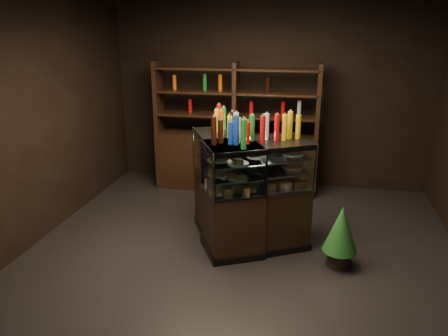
{
  "coord_description": "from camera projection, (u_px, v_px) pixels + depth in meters",
  "views": [
    {
      "loc": [
        0.73,
        -4.41,
        2.58
      ],
      "look_at": [
        -0.25,
        0.2,
        0.98
      ],
      "focal_mm": 35.0,
      "sensor_mm": 36.0,
      "label": 1
    }
  ],
  "objects": [
    {
      "name": "display_case",
      "position": [
        241.0,
        209.0,
        5.19
      ],
      "size": [
        1.57,
        1.34,
        1.31
      ],
      "rotation": [
        0.0,
        0.0,
        -0.31
      ],
      "color": "black",
      "rests_on": "ground"
    },
    {
      "name": "food_display",
      "position": [
        241.0,
        167.0,
        5.02
      ],
      "size": [
        1.23,
        1.08,
        0.41
      ],
      "color": "#B76E41",
      "rests_on": "display_case"
    },
    {
      "name": "room_shell",
      "position": [
        244.0,
        87.0,
        4.43
      ],
      "size": [
        5.02,
        5.02,
        3.01
      ],
      "color": "black",
      "rests_on": "ground"
    },
    {
      "name": "ground",
      "position": [
        241.0,
        255.0,
        5.06
      ],
      "size": [
        5.0,
        5.0,
        0.0
      ],
      "primitive_type": "plane",
      "color": "black",
      "rests_on": "ground"
    },
    {
      "name": "back_shelving",
      "position": [
        235.0,
        153.0,
        6.85
      ],
      "size": [
        2.51,
        0.49,
        2.0
      ],
      "rotation": [
        0.0,
        0.0,
        0.03
      ],
      "color": "black",
      "rests_on": "ground"
    },
    {
      "name": "bottles_top",
      "position": [
        242.0,
        127.0,
        4.87
      ],
      "size": [
        1.07,
        0.94,
        0.3
      ],
      "color": "black",
      "rests_on": "display_case"
    },
    {
      "name": "potted_conifer",
      "position": [
        341.0,
        228.0,
        4.69
      ],
      "size": [
        0.38,
        0.38,
        0.8
      ],
      "rotation": [
        0.0,
        0.0,
        -0.22
      ],
      "color": "black",
      "rests_on": "ground"
    }
  ]
}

